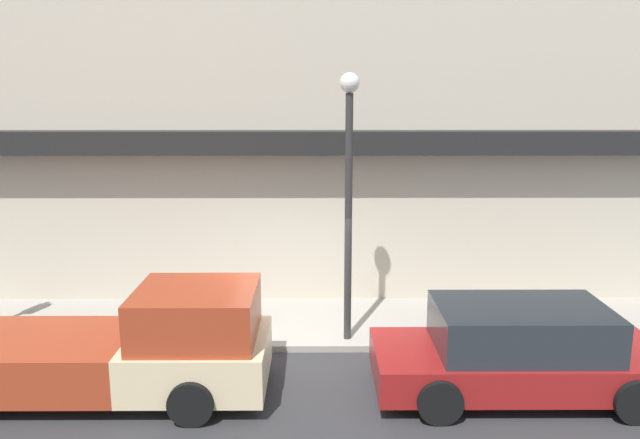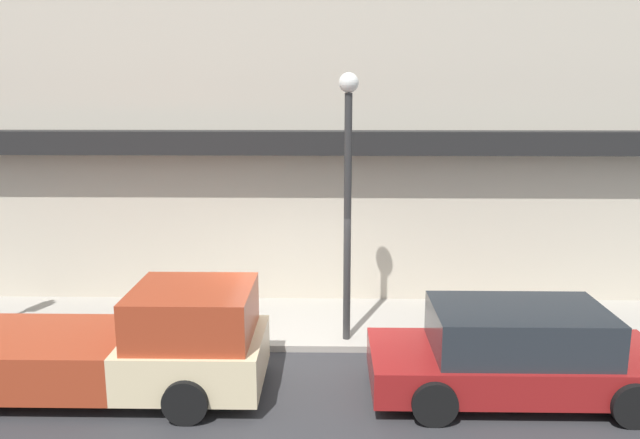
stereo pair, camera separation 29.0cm
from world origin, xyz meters
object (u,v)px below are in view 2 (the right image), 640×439
parked_car (517,353)px  fire_hydrant (500,315)px  street_lamp (348,175)px  pickup_truck (117,347)px

parked_car → fire_hydrant: bearing=82.7°
parked_car → fire_hydrant: size_ratio=6.73×
street_lamp → parked_car: bearing=-36.8°
pickup_truck → fire_hydrant: bearing=18.9°
pickup_truck → parked_car: pickup_truck is taller
pickup_truck → street_lamp: 4.94m
pickup_truck → fire_hydrant: pickup_truck is taller
pickup_truck → fire_hydrant: 7.22m
parked_car → street_lamp: 4.21m
parked_car → street_lamp: street_lamp is taller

